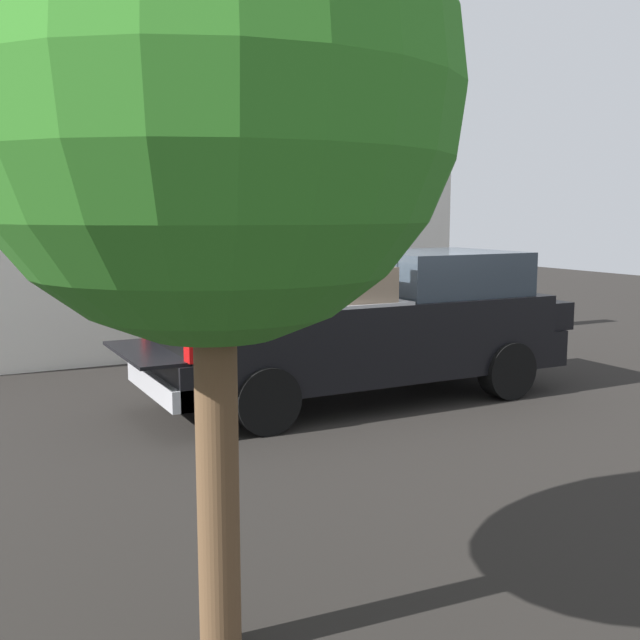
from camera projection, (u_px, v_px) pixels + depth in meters
The scene contains 5 objects.
ground_plane at pixel (360, 399), 10.10m from camera, with size 40.00×40.00×0.00m, color black.
pickup_truck at pixel (385, 325), 10.14m from camera, with size 6.05×2.06×2.23m.
building_facade at pixel (227, 253), 13.19m from camera, with size 9.33×0.36×3.53m, color silver.
tree_background at pixel (210, 96), 3.87m from camera, with size 2.61×2.61×4.37m.
trash_can at pixel (403, 321), 13.85m from camera, with size 0.60×0.60×0.98m.
Camera 1 is at (-5.04, -8.48, 2.46)m, focal length 42.54 mm.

